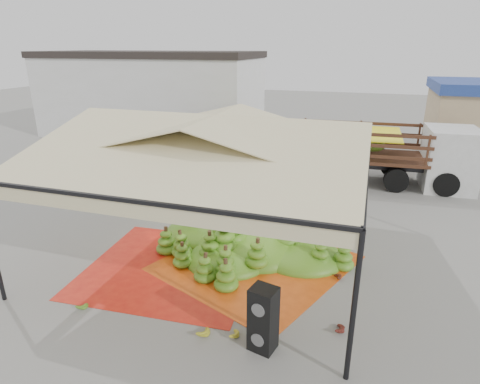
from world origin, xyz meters
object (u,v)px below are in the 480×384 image
(vendor, at_px, (267,190))
(truck_left, at_px, (232,141))
(truck_right, at_px, (389,148))
(banana_heap, at_px, (253,227))
(speaker_stack, at_px, (263,319))

(vendor, height_order, truck_left, truck_left)
(vendor, bearing_deg, truck_right, -152.53)
(banana_heap, relative_size, speaker_stack, 4.31)
(truck_left, bearing_deg, truck_right, 15.89)
(speaker_stack, relative_size, truck_right, 0.18)
(truck_left, height_order, truck_right, truck_right)
(banana_heap, height_order, vendor, vendor)
(truck_left, relative_size, truck_right, 0.84)
(banana_heap, height_order, speaker_stack, speaker_stack)
(banana_heap, distance_m, truck_right, 8.59)
(banana_heap, xyz_separation_m, speaker_stack, (1.40, -4.12, 0.05))
(truck_left, bearing_deg, speaker_stack, -48.55)
(vendor, bearing_deg, banana_heap, 73.11)
(banana_heap, xyz_separation_m, truck_left, (-3.38, 8.10, 0.63))
(banana_heap, xyz_separation_m, truck_right, (3.97, 7.57, 0.93))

